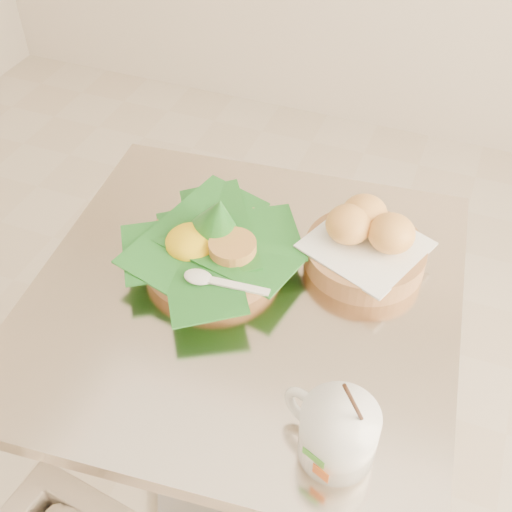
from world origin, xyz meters
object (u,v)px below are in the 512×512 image
(rice_basket, at_px, (212,244))
(bread_basket, at_px, (366,242))
(coffee_mug, at_px, (337,432))
(cafe_table, at_px, (246,371))

(rice_basket, distance_m, bread_basket, 0.26)
(bread_basket, bearing_deg, coffee_mug, -81.72)
(cafe_table, xyz_separation_m, bread_basket, (0.17, 0.14, 0.26))
(cafe_table, relative_size, coffee_mug, 4.38)
(cafe_table, distance_m, coffee_mug, 0.41)
(rice_basket, bearing_deg, coffee_mug, -42.47)
(cafe_table, height_order, coffee_mug, coffee_mug)
(rice_basket, bearing_deg, bread_basket, 21.56)
(bread_basket, height_order, coffee_mug, coffee_mug)
(bread_basket, relative_size, coffee_mug, 1.29)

